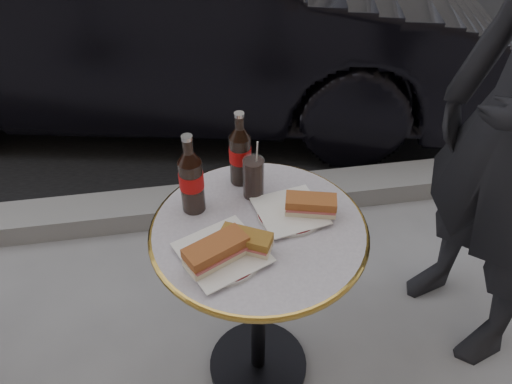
{
  "coord_description": "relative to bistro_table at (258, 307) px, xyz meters",
  "views": [
    {
      "loc": [
        -0.17,
        -0.99,
        1.72
      ],
      "look_at": [
        0.0,
        0.05,
        0.82
      ],
      "focal_mm": 35.0,
      "sensor_mm": 36.0,
      "label": 1
    }
  ],
  "objects": [
    {
      "name": "ground",
      "position": [
        0.0,
        0.0,
        -0.37
      ],
      "size": [
        80.0,
        80.0,
        0.0
      ],
      "primitive_type": "plane",
      "color": "gray",
      "rests_on": "ground"
    },
    {
      "name": "curb",
      "position": [
        0.0,
        0.9,
        -0.32
      ],
      "size": [
        40.0,
        0.2,
        0.12
      ],
      "primitive_type": "cube",
      "color": "gray",
      "rests_on": "ground"
    },
    {
      "name": "bistro_table",
      "position": [
        0.0,
        0.0,
        0.0
      ],
      "size": [
        0.62,
        0.62,
        0.73
      ],
      "primitive_type": null,
      "color": "#BAB2C4",
      "rests_on": "ground"
    },
    {
      "name": "plate_left",
      "position": [
        -0.11,
        -0.09,
        0.37
      ],
      "size": [
        0.26,
        0.26,
        0.01
      ],
      "primitive_type": "cylinder",
      "rotation": [
        0.0,
        0.0,
        0.24
      ],
      "color": "silver",
      "rests_on": "bistro_table"
    },
    {
      "name": "plate_right",
      "position": [
        0.1,
        0.04,
        0.37
      ],
      "size": [
        0.2,
        0.2,
        0.01
      ],
      "primitive_type": "cylinder",
      "rotation": [
        0.0,
        0.0,
        0.02
      ],
      "color": "silver",
      "rests_on": "bistro_table"
    },
    {
      "name": "sandwich_left_a",
      "position": [
        -0.13,
        -0.12,
        0.41
      ],
      "size": [
        0.18,
        0.14,
        0.06
      ],
      "primitive_type": "cube",
      "rotation": [
        0.0,
        0.0,
        0.47
      ],
      "color": "#A05328",
      "rests_on": "plate_left"
    },
    {
      "name": "sandwich_left_b",
      "position": [
        -0.05,
        -0.08,
        0.4
      ],
      "size": [
        0.15,
        0.12,
        0.05
      ],
      "primitive_type": "cube",
      "rotation": [
        0.0,
        0.0,
        -0.48
      ],
      "color": "olive",
      "rests_on": "plate_left"
    },
    {
      "name": "sandwich_right",
      "position": [
        0.15,
        0.03,
        0.4
      ],
      "size": [
        0.16,
        0.1,
        0.05
      ],
      "primitive_type": "cube",
      "rotation": [
        0.0,
        0.0,
        -0.26
      ],
      "color": "#A05528",
      "rests_on": "plate_right"
    },
    {
      "name": "cola_bottle_left",
      "position": [
        -0.17,
        0.11,
        0.49
      ],
      "size": [
        0.09,
        0.09,
        0.25
      ],
      "primitive_type": null,
      "rotation": [
        0.0,
        0.0,
        -0.38
      ],
      "color": "black",
      "rests_on": "bistro_table"
    },
    {
      "name": "cola_bottle_right",
      "position": [
        -0.02,
        0.22,
        0.49
      ],
      "size": [
        0.09,
        0.09,
        0.25
      ],
      "primitive_type": null,
      "rotation": [
        0.0,
        0.0,
        -0.42
      ],
      "color": "black",
      "rests_on": "bistro_table"
    },
    {
      "name": "cola_glass",
      "position": [
        0.01,
        0.14,
        0.43
      ],
      "size": [
        0.08,
        0.08,
        0.13
      ],
      "primitive_type": "cylinder",
      "rotation": [
        0.0,
        0.0,
        0.34
      ],
      "color": "black",
      "rests_on": "bistro_table"
    },
    {
      "name": "parked_car",
      "position": [
        -0.25,
        1.99,
        0.28
      ],
      "size": [
        2.12,
        4.1,
        1.29
      ],
      "primitive_type": "imported",
      "rotation": [
        0.0,
        0.0,
        1.37
      ],
      "color": "black",
      "rests_on": "ground"
    }
  ]
}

